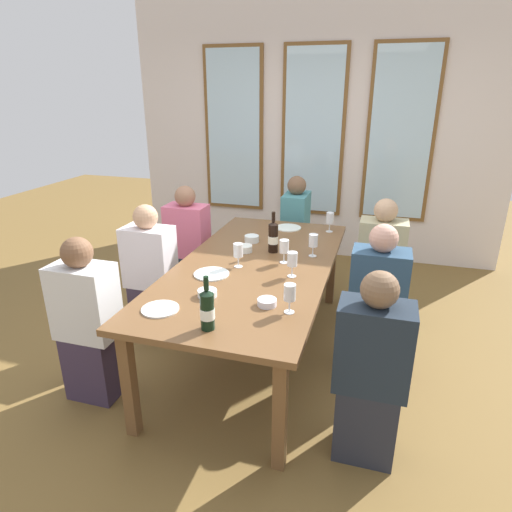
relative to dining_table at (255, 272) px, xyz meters
name	(u,v)px	position (x,y,z in m)	size (l,w,h in m)	color
ground_plane	(255,351)	(0.00, 0.00, -0.67)	(12.00, 12.00, 0.00)	brown
back_wall_with_windows	(313,132)	(0.00, 2.35, 0.78)	(4.28, 0.10, 2.90)	silver
dining_table	(255,272)	(0.00, 0.00, 0.00)	(1.08, 2.24, 0.74)	brown
white_plate_0	(288,228)	(0.04, 0.91, 0.07)	(0.23, 0.23, 0.01)	white
white_plate_1	(211,274)	(-0.23, -0.27, 0.07)	(0.24, 0.24, 0.01)	white
white_plate_2	(160,309)	(-0.32, -0.82, 0.07)	(0.22, 0.22, 0.01)	white
wine_bottle_0	(273,237)	(0.06, 0.28, 0.19)	(0.08, 0.08, 0.32)	black
wine_bottle_1	(207,309)	(0.02, -0.94, 0.18)	(0.08, 0.08, 0.30)	black
tasting_bowl_0	(207,293)	(-0.13, -0.58, 0.09)	(0.12, 0.12, 0.04)	white
tasting_bowl_1	(267,302)	(0.25, -0.60, 0.09)	(0.11, 0.11, 0.04)	white
tasting_bowl_2	(252,239)	(-0.16, 0.46, 0.09)	(0.12, 0.12, 0.05)	white
tasting_bowl_3	(244,248)	(-0.15, 0.23, 0.09)	(0.12, 0.12, 0.05)	white
wine_glass_0	(292,260)	(0.30, -0.14, 0.18)	(0.07, 0.07, 0.17)	white
wine_glass_1	(313,241)	(0.37, 0.28, 0.19)	(0.07, 0.07, 0.17)	white
wine_glass_2	(284,247)	(0.20, 0.09, 0.19)	(0.07, 0.07, 0.17)	white
wine_glass_3	(330,218)	(0.41, 0.92, 0.19)	(0.07, 0.07, 0.17)	white
wine_glass_4	(238,251)	(-0.10, -0.08, 0.19)	(0.07, 0.07, 0.17)	white
wine_glass_5	(290,294)	(0.40, -0.64, 0.18)	(0.07, 0.07, 0.17)	white
seated_person_0	(88,325)	(-0.87, -0.78, -0.15)	(0.38, 0.24, 1.11)	#392C43
seated_person_1	(370,374)	(0.87, -0.80, -0.15)	(0.38, 0.24, 1.11)	#262933
seated_person_2	(188,247)	(-0.87, 0.73, -0.15)	(0.38, 0.24, 1.11)	#232C3D
seated_person_3	(380,267)	(0.87, 0.74, -0.15)	(0.38, 0.24, 1.11)	#313131
seated_person_4	(151,276)	(-0.87, 0.03, -0.15)	(0.38, 0.24, 1.11)	#392E3F
seated_person_5	(376,305)	(0.87, 0.02, -0.15)	(0.38, 0.24, 1.11)	#39263F
seated_person_6	(295,232)	(0.00, 1.47, -0.15)	(0.24, 0.38, 1.11)	#392C40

